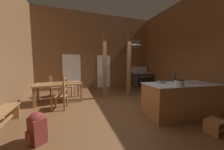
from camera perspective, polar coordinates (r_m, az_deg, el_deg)
name	(u,v)px	position (r m, az deg, el deg)	size (l,w,h in m)	color
ground_plane	(121,110)	(4.09, 4.53, -16.75)	(7.88, 8.16, 0.10)	brown
wall_back	(98,52)	(7.42, -7.02, 11.47)	(7.88, 0.14, 4.57)	brown
wall_right	(200,45)	(6.23, 37.66, 11.59)	(0.14, 8.16, 4.57)	brown
glazed_door_back_left	(72,72)	(7.17, -19.35, 1.35)	(1.00, 0.01, 2.05)	white
glazed_panel_back_right	(104,71)	(7.40, -4.11, 1.76)	(0.84, 0.01, 2.05)	white
kitchen_island	(180,99)	(4.05, 30.88, -10.10)	(2.24, 1.14, 0.92)	olive
stove_range	(142,79)	(7.85, 14.50, -2.18)	(1.21, 0.91, 1.32)	#2D2D2D
support_post_with_pot_rack	(129,63)	(5.36, 8.68, 6.11)	(0.64, 0.20, 2.92)	brown
support_post_center	(105,65)	(5.04, -3.71, 5.01)	(0.14, 0.14, 2.92)	brown
step_stool	(215,125)	(3.49, 42.01, -18.12)	(0.38, 0.30, 0.30)	olive
dining_table	(59,85)	(5.05, -24.86, -4.68)	(1.79, 1.08, 0.74)	olive
ladderback_chair_near_window	(68,86)	(5.94, -20.83, -5.04)	(0.58, 0.58, 0.95)	olive
ladderback_chair_by_post	(61,95)	(4.23, -23.99, -9.30)	(0.51, 0.51, 0.95)	olive
ladderback_chair_at_table_end	(54,87)	(5.95, -26.78, -5.26)	(0.57, 0.57, 0.95)	olive
backpack	(37,126)	(2.77, -33.37, -20.60)	(0.39, 0.39, 0.60)	maroon
stockpot_on_counter	(179,83)	(3.44, 30.38, -3.46)	(0.31, 0.24, 0.16)	#A8AAB2
mixing_bowl_on_counter	(161,82)	(3.75, 23.20, -3.16)	(0.22, 0.22, 0.08)	slate
bottle_tall_on_counter	(175,78)	(4.03, 28.76, -1.53)	(0.07, 0.07, 0.33)	#1E2328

